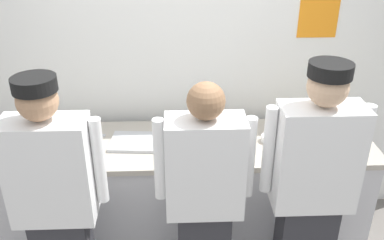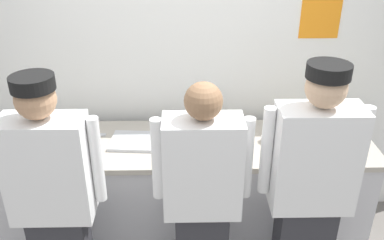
{
  "view_description": "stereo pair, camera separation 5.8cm",
  "coord_description": "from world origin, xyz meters",
  "views": [
    {
      "loc": [
        -0.06,
        -2.31,
        2.47
      ],
      "look_at": [
        0.06,
        0.42,
        1.07
      ],
      "focal_mm": 39.65,
      "sensor_mm": 36.0,
      "label": 1
    },
    {
      "loc": [
        0.0,
        -2.31,
        2.47
      ],
      "look_at": [
        0.06,
        0.42,
        1.07
      ],
      "focal_mm": 39.65,
      "sensor_mm": 36.0,
      "label": 2
    }
  ],
  "objects": [
    {
      "name": "wall_back",
      "position": [
        0.0,
        0.86,
        1.41
      ],
      "size": [
        4.35,
        0.11,
        2.83
      ],
      "color": "white",
      "rests_on": "ground"
    },
    {
      "name": "prep_counter",
      "position": [
        0.0,
        0.38,
        0.46
      ],
      "size": [
        2.77,
        0.71,
        0.91
      ],
      "color": "silver",
      "rests_on": "ground"
    },
    {
      "name": "chef_near_left",
      "position": [
        -0.78,
        -0.29,
        0.91
      ],
      "size": [
        0.61,
        0.24,
        1.7
      ],
      "color": "#2D2D33",
      "rests_on": "ground"
    },
    {
      "name": "chef_center",
      "position": [
        0.1,
        -0.24,
        0.86
      ],
      "size": [
        0.6,
        0.24,
        1.63
      ],
      "color": "#2D2D33",
      "rests_on": "ground"
    },
    {
      "name": "chef_far_right",
      "position": [
        0.75,
        -0.25,
        0.93
      ],
      "size": [
        0.62,
        0.24,
        1.74
      ],
      "color": "#2D2D33",
      "rests_on": "ground"
    },
    {
      "name": "plate_stack_front",
      "position": [
        -1.02,
        0.35,
        0.95
      ],
      "size": [
        0.22,
        0.22,
        0.07
      ],
      "color": "white",
      "rests_on": "prep_counter"
    },
    {
      "name": "mixing_bowl_steel",
      "position": [
        0.28,
        0.36,
        0.98
      ],
      "size": [
        0.31,
        0.31,
        0.14
      ],
      "primitive_type": "cylinder",
      "color": "#B7BABF",
      "rests_on": "prep_counter"
    },
    {
      "name": "sheet_tray",
      "position": [
        -0.28,
        0.37,
        0.92
      ],
      "size": [
        0.55,
        0.32,
        0.02
      ],
      "primitive_type": "cube",
      "rotation": [
        0.0,
        0.0,
        -0.08
      ],
      "color": "#B7BABF",
      "rests_on": "prep_counter"
    },
    {
      "name": "squeeze_bottle_primary",
      "position": [
        1.03,
        0.35,
        1.0
      ],
      "size": [
        0.06,
        0.06,
        0.19
      ],
      "color": "#56A333",
      "rests_on": "prep_counter"
    },
    {
      "name": "squeeze_bottle_secondary",
      "position": [
        1.07,
        0.51,
        1.01
      ],
      "size": [
        0.06,
        0.06,
        0.2
      ],
      "color": "#E5E066",
      "rests_on": "prep_counter"
    },
    {
      "name": "squeeze_bottle_spare",
      "position": [
        0.74,
        0.4,
        1.0
      ],
      "size": [
        0.06,
        0.06,
        0.19
      ],
      "color": "orange",
      "rests_on": "prep_counter"
    },
    {
      "name": "ramekin_green_sauce",
      "position": [
        0.88,
        0.52,
        0.94
      ],
      "size": [
        0.1,
        0.1,
        0.04
      ],
      "color": "white",
      "rests_on": "prep_counter"
    },
    {
      "name": "ramekin_red_sauce",
      "position": [
        0.61,
        0.37,
        0.94
      ],
      "size": [
        0.1,
        0.1,
        0.05
      ],
      "color": "white",
      "rests_on": "prep_counter"
    },
    {
      "name": "ramekin_orange_sauce",
      "position": [
        1.15,
        0.34,
        0.93
      ],
      "size": [
        0.11,
        0.11,
        0.04
      ],
      "color": "white",
      "rests_on": "prep_counter"
    },
    {
      "name": "ramekin_yellow_sauce",
      "position": [
        0.42,
        0.54,
        0.93
      ],
      "size": [
        0.09,
        0.09,
        0.04
      ],
      "color": "white",
      "rests_on": "prep_counter"
    },
    {
      "name": "deli_cup",
      "position": [
        1.05,
        0.23,
        0.96
      ],
      "size": [
        0.09,
        0.09,
        0.11
      ],
      "primitive_type": "cylinder",
      "color": "white",
      "rests_on": "prep_counter"
    },
    {
      "name": "chefs_knife",
      "position": [
        -0.76,
        0.5,
        0.92
      ],
      "size": [
        0.28,
        0.03,
        0.02
      ],
      "color": "#B7BABF",
      "rests_on": "prep_counter"
    }
  ]
}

